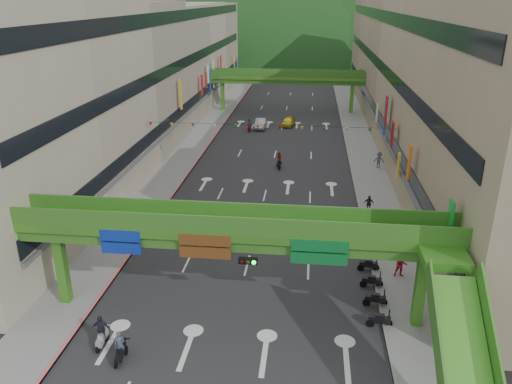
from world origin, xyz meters
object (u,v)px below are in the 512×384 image
Objects in this scene: overpass_near at (248,245)px; car_silver at (261,124)px; scooter_rider_mid at (279,160)px; pedestrian_red at (401,267)px; scooter_rider_near at (120,348)px; car_yellow at (289,121)px.

overpass_near reaches higher than car_silver.
pedestrian_red is (10.07, -23.10, -0.13)m from scooter_rider_mid.
pedestrian_red is (14.09, -41.57, 0.16)m from car_silver.
overpass_near reaches higher than scooter_rider_near.
car_yellow is (4.10, 1.99, -0.04)m from car_silver.
overpass_near is 15.02× the size of scooter_rider_near.
scooter_rider_mid is 20.46m from car_yellow.
scooter_rider_mid reaches higher than pedestrian_red.
overpass_near is 6.30× the size of car_silver.
scooter_rider_near is at bearing -100.73° from scooter_rider_mid.
pedestrian_red is at bearing -66.46° from scooter_rider_mid.
car_yellow is at bearing 27.62° from car_silver.
car_silver is at bearing 87.43° from scooter_rider_near.
scooter_rider_mid reaches higher than scooter_rider_near.
scooter_rider_mid is 0.45× the size of car_silver.
scooter_rider_mid is at bearing 90.16° from overpass_near.
overpass_near is at bearing -83.39° from car_silver.
scooter_rider_mid is (6.36, 33.57, 0.17)m from scooter_rider_near.
car_silver is at bearing 105.16° from pedestrian_red.
scooter_rider_near is at bearing -151.06° from pedestrian_red.
scooter_rider_near is 52.09m from car_silver.
scooter_rider_mid is 18.90m from car_silver.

